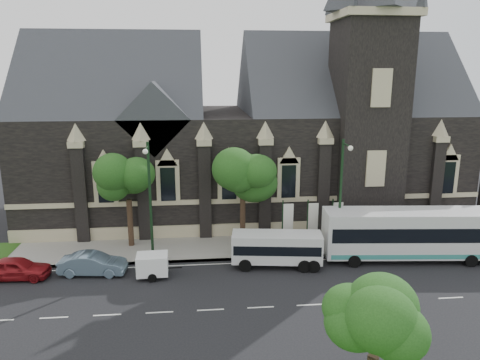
{
  "coord_description": "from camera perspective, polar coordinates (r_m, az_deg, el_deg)",
  "views": [
    {
      "loc": [
        -0.6,
        -24.2,
        13.79
      ],
      "look_at": [
        2.34,
        6.0,
        6.44
      ],
      "focal_mm": 33.73,
      "sensor_mm": 36.0,
      "label": 1
    }
  ],
  "objects": [
    {
      "name": "ground",
      "position": [
        27.86,
        -3.74,
        -16.08
      ],
      "size": [
        160.0,
        160.0,
        0.0
      ],
      "primitive_type": "plane",
      "color": "black",
      "rests_on": "ground"
    },
    {
      "name": "sidewalk",
      "position": [
        36.39,
        -4.25,
        -8.56
      ],
      "size": [
        80.0,
        5.0,
        0.15
      ],
      "primitive_type": "cube",
      "color": "gray",
      "rests_on": "ground"
    },
    {
      "name": "museum",
      "position": [
        43.72,
        2.01,
        6.22
      ],
      "size": [
        40.0,
        17.7,
        29.9
      ],
      "color": "black",
      "rests_on": "ground"
    },
    {
      "name": "tree_park_east",
      "position": [
        18.74,
        17.15,
        -16.33
      ],
      "size": [
        3.4,
        3.4,
        6.28
      ],
      "color": "black",
      "rests_on": "ground"
    },
    {
      "name": "tree_walk_right",
      "position": [
        36.01,
        0.65,
        0.83
      ],
      "size": [
        4.08,
        4.08,
        7.8
      ],
      "color": "black",
      "rests_on": "ground"
    },
    {
      "name": "tree_walk_left",
      "position": [
        36.19,
        -13.67,
        0.37
      ],
      "size": [
        3.91,
        3.91,
        7.64
      ],
      "color": "black",
      "rests_on": "ground"
    },
    {
      "name": "street_lamp_near",
      "position": [
        34.16,
        12.72,
        -1.44
      ],
      "size": [
        0.36,
        1.88,
        9.0
      ],
      "color": "black",
      "rests_on": "ground"
    },
    {
      "name": "street_lamp_mid",
      "position": [
        32.65,
        -11.34,
        -2.07
      ],
      "size": [
        0.36,
        1.88,
        9.0
      ],
      "color": "black",
      "rests_on": "ground"
    },
    {
      "name": "banner_flag_left",
      "position": [
        35.77,
        5.86,
        -5.05
      ],
      "size": [
        0.9,
        0.1,
        4.0
      ],
      "color": "black",
      "rests_on": "ground"
    },
    {
      "name": "banner_flag_center",
      "position": [
        36.21,
        8.97,
        -4.92
      ],
      "size": [
        0.9,
        0.1,
        4.0
      ],
      "color": "black",
      "rests_on": "ground"
    },
    {
      "name": "banner_flag_right",
      "position": [
        36.75,
        12.0,
        -4.77
      ],
      "size": [
        0.9,
        0.1,
        4.0
      ],
      "color": "black",
      "rests_on": "ground"
    },
    {
      "name": "tour_coach",
      "position": [
        36.02,
        20.96,
        -6.32
      ],
      "size": [
        13.21,
        3.91,
        3.8
      ],
      "rotation": [
        0.0,
        0.0,
        -0.09
      ],
      "color": "silver",
      "rests_on": "ground"
    },
    {
      "name": "shuttle_bus",
      "position": [
        32.89,
        4.71,
        -8.48
      ],
      "size": [
        6.63,
        3.04,
        2.48
      ],
      "rotation": [
        0.0,
        0.0,
        -0.13
      ],
      "color": "silver",
      "rests_on": "ground"
    },
    {
      "name": "box_trailer",
      "position": [
        31.89,
        -11.02,
        -10.43
      ],
      "size": [
        3.09,
        1.81,
        1.63
      ],
      "rotation": [
        0.0,
        0.0,
        0.04
      ],
      "color": "white",
      "rests_on": "ground"
    },
    {
      "name": "sedan",
      "position": [
        33.42,
        -18.12,
        -10.05
      ],
      "size": [
        4.74,
        2.05,
        1.52
      ],
      "primitive_type": "imported",
      "rotation": [
        0.0,
        0.0,
        1.47
      ],
      "color": "slate",
      "rests_on": "ground"
    },
    {
      "name": "car_far_red",
      "position": [
        34.69,
        -26.41,
        -9.96
      ],
      "size": [
        4.52,
        2.06,
        1.5
      ],
      "primitive_type": "imported",
      "rotation": [
        0.0,
        0.0,
        1.51
      ],
      "color": "maroon",
      "rests_on": "ground"
    }
  ]
}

